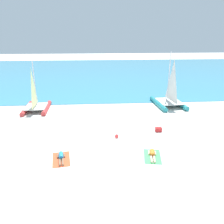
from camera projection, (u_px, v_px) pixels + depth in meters
ground_plane at (109, 107)px, 25.00m from camera, size 120.00×120.00×0.00m
ocean_water at (103, 73)px, 44.78m from camera, size 120.00×40.00×0.05m
sailboat_teal at (169, 98)px, 25.09m from camera, size 3.22×4.68×5.80m
sailboat_red at (36, 104)px, 23.63m from camera, size 2.60×3.97×5.08m
towel_left at (61, 159)px, 14.86m from camera, size 1.37×2.04×0.01m
sunbather_left at (61, 157)px, 14.88m from camera, size 0.64×1.57×0.30m
towel_right at (152, 156)px, 15.19m from camera, size 1.40×2.06×0.01m
sunbather_right at (152, 154)px, 15.21m from camera, size 0.66×1.57×0.30m
beach_ball at (117, 136)px, 17.80m from camera, size 0.29×0.29×0.29m
cooler_box at (158, 129)px, 18.89m from camera, size 0.50×0.36×0.36m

